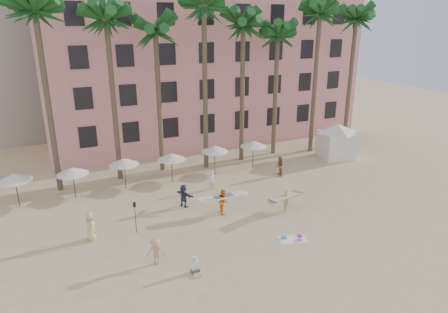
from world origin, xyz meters
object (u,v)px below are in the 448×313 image
carrier_white (223,200)px  carrier_yellow (286,199)px  cabana (336,138)px  pink_hotel (200,67)px

carrier_white → carrier_yellow: bearing=-21.4°
cabana → carrier_yellow: bearing=-143.6°
carrier_white → cabana: bearing=23.1°
pink_hotel → cabana: bearing=-57.7°
carrier_yellow → carrier_white: carrier_white is taller
carrier_yellow → carrier_white: (-4.28, 1.67, -0.00)m
cabana → carrier_white: 16.86m
carrier_yellow → cabana: bearing=36.4°
cabana → carrier_yellow: (-11.20, -8.26, -1.08)m
carrier_yellow → pink_hotel: bearing=84.5°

